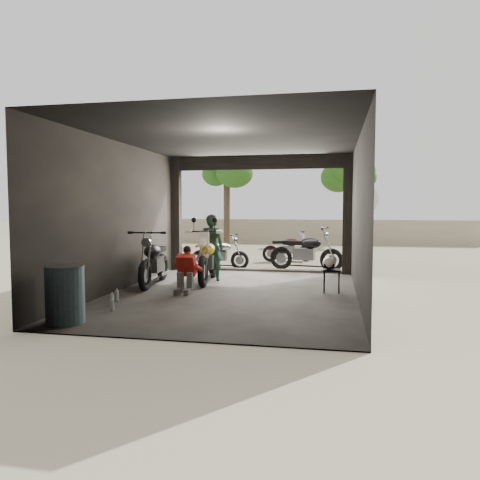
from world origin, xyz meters
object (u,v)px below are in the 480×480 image
at_px(left_bike, 154,258).
at_px(stool, 332,273).
at_px(helmet, 329,263).
at_px(mechanic, 185,271).
at_px(oil_drum, 65,295).
at_px(outside_bike_c, 306,249).
at_px(main_bike, 209,256).
at_px(sign_post, 363,214).
at_px(outside_bike_a, 220,252).
at_px(rider, 211,248).
at_px(outside_bike_b, 288,246).

xyz_separation_m(left_bike, stool, (4.00, -0.15, -0.21)).
xyz_separation_m(left_bike, helmet, (3.95, -0.13, -0.00)).
bearing_deg(left_bike, mechanic, -46.33).
relative_size(mechanic, helmet, 3.31).
bearing_deg(oil_drum, left_bike, 90.00).
relative_size(left_bike, outside_bike_c, 1.02).
bearing_deg(mechanic, main_bike, 85.37).
distance_m(main_bike, stool, 3.02).
bearing_deg(stool, helmet, 154.76).
distance_m(mechanic, stool, 3.06).
bearing_deg(outside_bike_c, helmet, -158.08).
bearing_deg(sign_post, mechanic, -110.78).
bearing_deg(outside_bike_a, stool, -132.45).
height_order(main_bike, rider, rider).
height_order(outside_bike_a, oil_drum, outside_bike_a).
distance_m(main_bike, outside_bike_b, 4.96).
relative_size(main_bike, outside_bike_a, 1.28).
distance_m(outside_bike_b, helmet, 5.71).
height_order(outside_bike_b, stool, outside_bike_b).
height_order(stool, helmet, helmet).
distance_m(outside_bike_b, outside_bike_c, 2.28).
xyz_separation_m(outside_bike_b, helmet, (1.38, -5.54, 0.12)).
relative_size(rider, helmet, 5.65).
distance_m(stool, oil_drum, 5.31).
relative_size(rider, oil_drum, 1.81).
bearing_deg(helmet, mechanic, 173.37).
xyz_separation_m(outside_bike_b, outside_bike_c, (0.70, -2.17, 0.11)).
distance_m(rider, stool, 3.07).
bearing_deg(sign_post, helmet, -81.55).
bearing_deg(stool, main_bike, 164.05).
distance_m(main_bike, oil_drum, 4.46).
height_order(outside_bike_a, outside_bike_b, outside_bike_a).
bearing_deg(rider, outside_bike_c, -140.99).
bearing_deg(stool, outside_bike_b, 104.48).
xyz_separation_m(left_bike, sign_post, (4.80, 2.97, 0.99)).
height_order(outside_bike_c, rider, rider).
xyz_separation_m(main_bike, rider, (0.02, 0.18, 0.17)).
bearing_deg(main_bike, outside_bike_b, 67.56).
height_order(outside_bike_c, sign_post, sign_post).
distance_m(left_bike, mechanic, 1.35).
distance_m(outside_bike_c, oil_drum, 7.62).
bearing_deg(rider, left_bike, 27.70).
height_order(rider, oil_drum, rider).
distance_m(oil_drum, sign_post, 8.25).
relative_size(outside_bike_c, helmet, 6.37).
bearing_deg(mechanic, outside_bike_c, 59.86).
distance_m(outside_bike_c, mechanic, 4.68).
bearing_deg(helmet, stool, -45.91).
height_order(outside_bike_c, helmet, outside_bike_c).
xyz_separation_m(outside_bike_c, sign_post, (1.53, -0.28, 1.01)).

